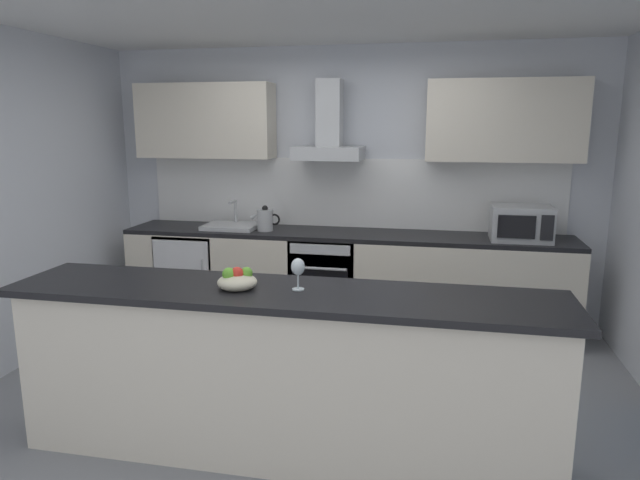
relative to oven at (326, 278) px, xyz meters
The scene contains 15 objects.
ground 1.58m from the oven, 83.98° to the right, with size 5.69×4.70×0.02m, color gray.
ceiling 2.63m from the oven, 83.98° to the right, with size 5.69×4.70×0.02m, color white.
wall_back 0.95m from the oven, 68.69° to the left, with size 5.69×0.12×2.60m, color silver.
backsplash_tile 0.85m from the oven, 64.63° to the left, with size 3.99×0.02×0.66m, color white.
counter_back 0.16m from the oven, ahead, with size 4.13×0.60×0.90m.
counter_island 2.17m from the oven, 85.30° to the right, with size 3.10×0.64×0.99m.
upper_cabinets 1.47m from the oven, 48.04° to the left, with size 4.07×0.32×0.70m.
oven is the anchor object (origin of this frame).
refrigerator 1.33m from the oven, behind, with size 0.58×0.60×0.85m.
microwave 1.80m from the oven, ahead, with size 0.50×0.38×0.30m.
sink 1.04m from the oven, behind, with size 0.50×0.40×0.26m.
kettle 0.79m from the oven, behind, with size 0.29×0.15×0.24m.
range_hood 1.33m from the oven, 90.00° to the left, with size 0.62×0.45×0.72m.
wine_glass 2.25m from the oven, 82.98° to the right, with size 0.08×0.08×0.18m.
fruit_bowl 2.25m from the oven, 91.95° to the right, with size 0.22×0.22×0.13m.
Camera 1 is at (0.83, -3.55, 1.89)m, focal length 31.86 mm.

